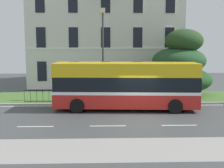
% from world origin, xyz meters
% --- Properties ---
extents(ground_plane, '(60.00, 56.00, 0.18)m').
position_xyz_m(ground_plane, '(0.00, 1.00, -0.02)').
color(ground_plane, '#3F4243').
extents(georgian_townhouse, '(15.63, 10.84, 12.87)m').
position_xyz_m(georgian_townhouse, '(-1.97, 16.20, 6.59)').
color(georgian_townhouse, silver).
rests_on(georgian_townhouse, ground_plane).
extents(iron_verge_railing, '(12.44, 0.04, 0.97)m').
position_xyz_m(iron_verge_railing, '(-1.97, 4.40, 0.62)').
color(iron_verge_railing, black).
rests_on(iron_verge_railing, ground_plane).
extents(evergreen_tree, '(5.20, 5.19, 5.69)m').
position_xyz_m(evergreen_tree, '(4.59, 7.90, 2.61)').
color(evergreen_tree, '#423328').
rests_on(evergreen_tree, ground_plane).
extents(single_decker_bus, '(9.91, 3.04, 3.25)m').
position_xyz_m(single_decker_bus, '(-0.68, 2.35, 1.71)').
color(single_decker_bus, red).
rests_on(single_decker_bus, ground_plane).
extents(street_lamp_post, '(0.36, 0.24, 7.10)m').
position_xyz_m(street_lamp_post, '(-2.25, 5.28, 4.17)').
color(street_lamp_post, '#333338').
rests_on(street_lamp_post, ground_plane).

